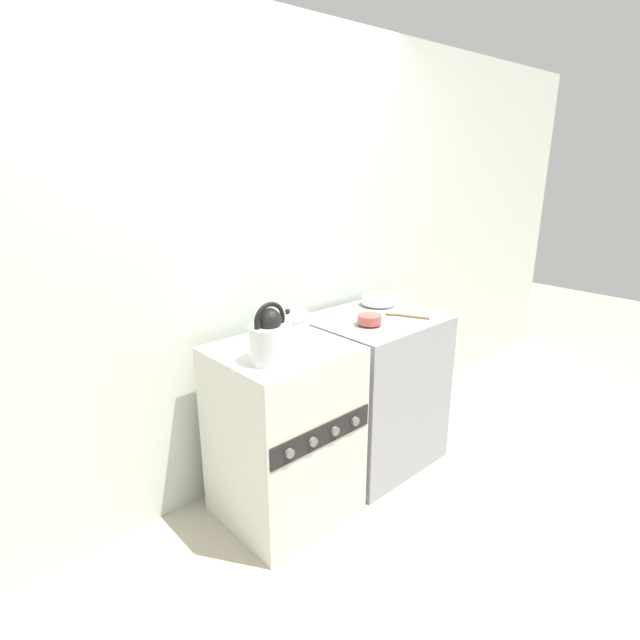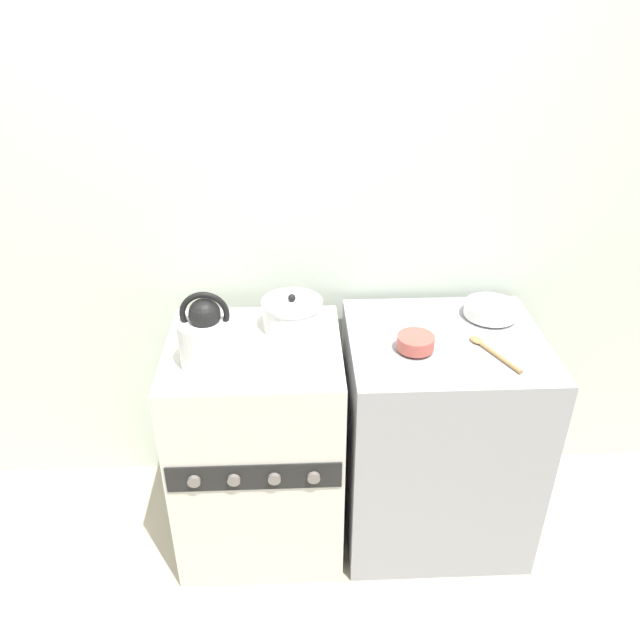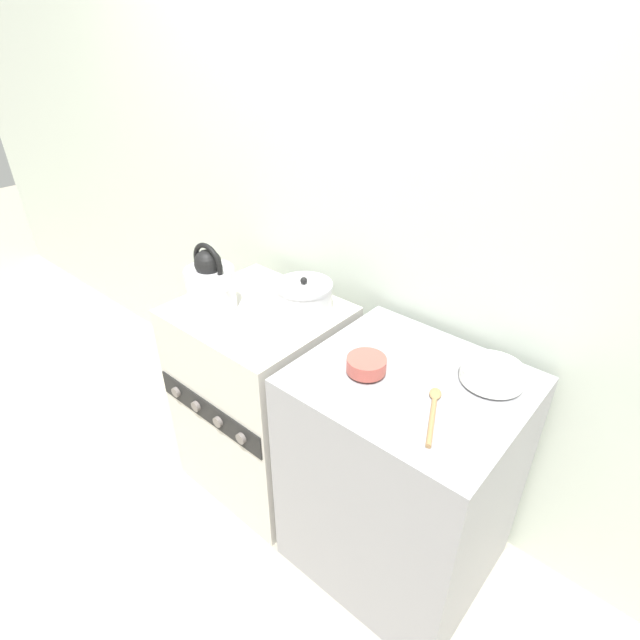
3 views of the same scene
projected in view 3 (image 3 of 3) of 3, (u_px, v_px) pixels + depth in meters
name	position (u px, v px, depth m)	size (l,w,h in m)	color
ground_plane	(224.00, 506.00, 2.29)	(12.00, 12.00, 0.00)	#B2A893
wall_back	(325.00, 203.00, 2.09)	(7.00, 0.06, 2.50)	silver
stove	(263.00, 398.00, 2.23)	(0.63, 0.60, 0.92)	beige
counter	(400.00, 476.00, 1.86)	(0.72, 0.64, 0.91)	#99999E
kettle	(211.00, 283.00, 1.95)	(0.23, 0.19, 0.28)	silver
cooking_pot	(304.00, 296.00, 1.96)	(0.23, 0.23, 0.14)	silver
enamel_bowl	(492.00, 374.00, 1.59)	(0.20, 0.20, 0.06)	white
small_ceramic_bowl	(366.00, 365.00, 1.63)	(0.13, 0.13, 0.06)	#B75147
wooden_spoon	(433.00, 410.00, 1.48)	(0.13, 0.24, 0.02)	#A37A4C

